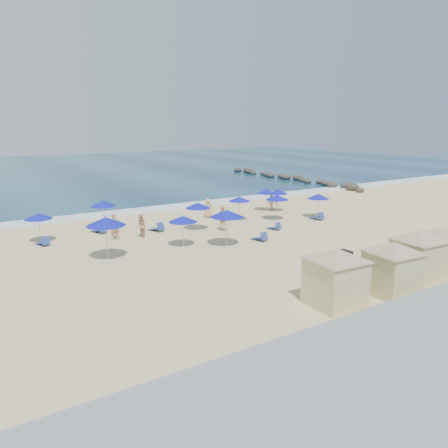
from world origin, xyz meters
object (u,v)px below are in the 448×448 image
Objects in this scene: umbrella_1 at (38,216)px; umbrella_6 at (239,199)px; trash_bin at (344,257)px; cabana_3 at (443,242)px; rock_jetty at (290,178)px; umbrella_5 at (227,213)px; beachgoer_1 at (141,226)px; umbrella_9 at (278,192)px; umbrella_0 at (106,221)px; cabana_0 at (336,270)px; beachgoer_0 at (115,227)px; beachgoer_4 at (208,208)px; umbrella_4 at (198,205)px; cabana_1 at (393,261)px; beachgoer_2 at (223,219)px; umbrella_8 at (267,191)px; umbrella_2 at (183,219)px; umbrella_7 at (277,197)px; umbrella_10 at (318,196)px; umbrella_3 at (103,203)px; beachgoer_3 at (272,201)px.

umbrella_1 is 1.01× the size of umbrella_6.
trash_bin is 5.31m from cabana_3.
umbrella_1 is (-36.24, -16.08, 1.46)m from rock_jetty.
umbrella_5 is 7.93m from umbrella_6.
umbrella_9 is at bearing 90.99° from beachgoer_1.
umbrella_0 is (-33.62, -22.22, 1.95)m from rock_jetty.
umbrella_1 is at bearing 116.21° from cabana_0.
umbrella_1 is 1.00× the size of umbrella_9.
beachgoer_0 is (-31.78, -18.19, 0.59)m from rock_jetty.
beachgoer_0 is 9.60m from beachgoer_4.
cabana_1 is at bearing -84.70° from umbrella_4.
cabana_1 reaches higher than beachgoer_2.
cabana_0 is (-4.87, -3.87, 1.28)m from trash_bin.
beachgoer_1 is (-9.00, -0.89, -0.97)m from umbrella_6.
umbrella_8 reaches higher than umbrella_6.
umbrella_1 is at bearing 174.18° from umbrella_6.
trash_bin is 0.36× the size of umbrella_8.
umbrella_2 is at bearing -60.93° from beachgoer_0.
beachgoer_0 is at bearing 129.57° from cabana_3.
umbrella_2 is 0.98× the size of umbrella_7.
umbrella_7 is at bearing 64.71° from trash_bin.
rock_jetty is at bearing 37.83° from umbrella_2.
umbrella_7 is 1.03× the size of umbrella_10.
umbrella_5 is 11.78m from umbrella_10.
umbrella_1 reaches higher than trash_bin.
beachgoer_1 is 6.08m from beachgoer_2.
trash_bin is 12.05m from umbrella_4.
beachgoer_0 reaches higher than beachgoer_4.
umbrella_5 is at bearing 100.69° from cabana_1.
beachgoer_2 is 1.11× the size of beachgoer_4.
umbrella_0 is at bearing -146.54° from rock_jetty.
umbrella_9 is 1.14× the size of beachgoer_2.
umbrella_4 is (-3.07, 11.55, 1.52)m from trash_bin.
umbrella_3 is 1.21× the size of beachgoer_2.
umbrella_0 is 1.23× the size of umbrella_4.
beachgoer_3 is (17.55, 6.40, -1.39)m from umbrella_0.
beachgoer_0 is 7.90m from beachgoer_2.
umbrella_0 is 1.25× the size of umbrella_10.
umbrella_4 is 1.03× the size of umbrella_9.
umbrella_1 is at bearing 143.17° from umbrella_5.
umbrella_1 is (-17.47, 17.84, 0.28)m from cabana_3.
umbrella_3 is 1.19× the size of beachgoer_0.
umbrella_6 reaches higher than beachgoer_3.
umbrella_0 is at bearing -123.94° from beachgoer_0.
umbrella_5 reaches higher than umbrella_8.
umbrella_4 reaches higher than rock_jetty.
beachgoer_3 is (15.25, -1.42, -1.03)m from umbrella_3.
cabana_0 is 17.71m from umbrella_6.
umbrella_2 is at bearing 78.69° from beachgoer_2.
umbrella_8 is (9.57, 7.97, -0.38)m from umbrella_5.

